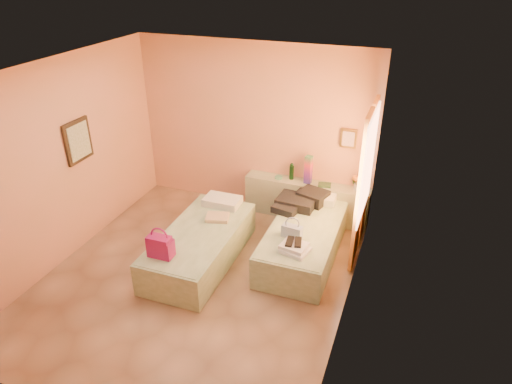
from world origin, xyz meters
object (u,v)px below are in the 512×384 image
at_px(bed_left, 200,246).
at_px(bed_right, 304,240).
at_px(green_book, 325,185).
at_px(magenta_handbag, 161,246).
at_px(headboard_ledge, 306,200).
at_px(flower_vase, 358,182).
at_px(blue_handbag, 292,231).
at_px(water_bottle, 292,172).
at_px(towel_stack, 295,249).

xyz_separation_m(bed_left, bed_right, (1.35, 0.65, 0.00)).
height_order(green_book, magenta_handbag, magenta_handbag).
xyz_separation_m(headboard_ledge, flower_vase, (0.81, 0.02, 0.47)).
relative_size(magenta_handbag, blue_handbag, 1.17).
bearing_deg(bed_right, bed_left, -154.76).
distance_m(bed_left, flower_vase, 2.63).
height_order(bed_right, flower_vase, flower_vase).
bearing_deg(magenta_handbag, green_book, 55.41).
bearing_deg(flower_vase, green_book, -175.32).
distance_m(water_bottle, magenta_handbag, 2.64).
relative_size(flower_vase, blue_handbag, 1.06).
relative_size(headboard_ledge, towel_stack, 5.86).
relative_size(bed_left, water_bottle, 7.52).
distance_m(headboard_ledge, towel_stack, 1.75).
relative_size(water_bottle, towel_stack, 0.76).
xyz_separation_m(green_book, flower_vase, (0.52, 0.04, 0.13)).
xyz_separation_m(green_book, magenta_handbag, (-1.59, -2.37, -0.02)).
xyz_separation_m(flower_vase, magenta_handbag, (-2.11, -2.41, -0.14)).
bearing_deg(headboard_ledge, flower_vase, 1.55).
height_order(bed_right, blue_handbag, blue_handbag).
bearing_deg(bed_left, headboard_ledge, 56.56).
height_order(water_bottle, magenta_handbag, water_bottle).
xyz_separation_m(bed_left, flower_vase, (1.91, 1.72, 0.55)).
bearing_deg(bed_left, green_book, 49.86).
xyz_separation_m(bed_left, water_bottle, (0.83, 1.74, 0.53)).
relative_size(green_book, magenta_handbag, 0.63).
xyz_separation_m(bed_right, towel_stack, (0.04, -0.66, 0.30)).
distance_m(flower_vase, towel_stack, 1.82).
distance_m(bed_right, green_book, 1.11).
relative_size(blue_handbag, towel_stack, 0.79).
height_order(water_bottle, green_book, water_bottle).
distance_m(water_bottle, towel_stack, 1.85).
relative_size(green_book, towel_stack, 0.58).
bearing_deg(towel_stack, headboard_ledge, 99.72).
bearing_deg(green_book, headboard_ledge, 166.34).
bearing_deg(bed_right, flower_vase, 62.05).
height_order(headboard_ledge, green_book, green_book).
relative_size(bed_left, flower_vase, 6.83).
height_order(bed_left, magenta_handbag, magenta_handbag).
xyz_separation_m(headboard_ledge, green_book, (0.29, -0.02, 0.34)).
distance_m(headboard_ledge, water_bottle, 0.54).
bearing_deg(bed_left, water_bottle, 64.16).
height_order(flower_vase, towel_stack, flower_vase).
relative_size(green_book, flower_vase, 0.69).
bearing_deg(bed_left, magenta_handbag, -106.02).
xyz_separation_m(green_book, blue_handbag, (-0.14, -1.37, -0.08)).
height_order(bed_right, water_bottle, water_bottle).
xyz_separation_m(bed_right, green_book, (0.04, 1.03, 0.42)).
bearing_deg(green_book, bed_left, -139.39).
relative_size(headboard_ledge, water_bottle, 7.71).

